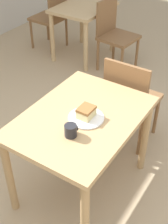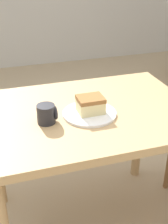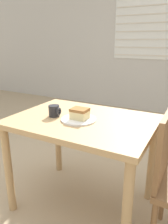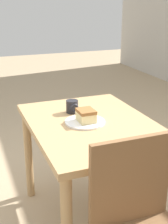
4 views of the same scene
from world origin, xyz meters
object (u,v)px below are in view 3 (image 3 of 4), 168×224
at_px(plate, 79,119).
at_px(dining_table_near, 83,133).
at_px(cake_slice, 80,114).
at_px(coffee_mug, 54,111).

bearing_deg(plate, dining_table_near, 79.29).
xyz_separation_m(dining_table_near, cake_slice, (-0.00, -0.04, 0.16)).
xyz_separation_m(dining_table_near, plate, (-0.01, -0.04, 0.12)).
relative_size(cake_slice, coffee_mug, 1.35).
relative_size(plate, cake_slice, 2.10).
distance_m(plate, cake_slice, 0.05).
bearing_deg(coffee_mug, dining_table_near, 14.87).
xyz_separation_m(dining_table_near, coffee_mug, (-0.21, -0.06, 0.16)).
bearing_deg(plate, cake_slice, 34.85).
bearing_deg(coffee_mug, cake_slice, 4.54).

